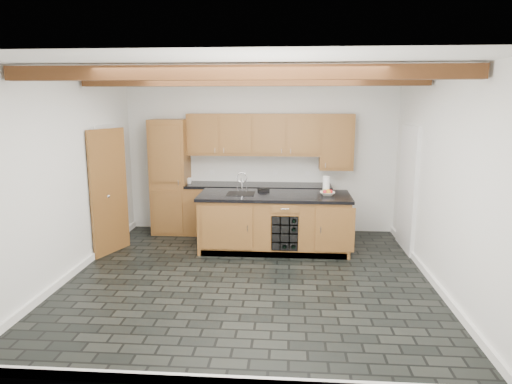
% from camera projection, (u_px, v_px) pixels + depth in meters
% --- Properties ---
extents(ground, '(5.00, 5.00, 0.00)m').
position_uv_depth(ground, '(249.00, 278.00, 6.35)').
color(ground, black).
rests_on(ground, ground).
extents(room_shell, '(5.01, 5.00, 5.00)m').
position_uv_depth(room_shell, '(246.00, 164.00, 6.58)').
color(room_shell, white).
rests_on(room_shell, ground).
extents(back_cabinetry, '(3.65, 0.62, 2.20)m').
position_uv_depth(back_cabinetry, '(239.00, 181.00, 8.37)').
color(back_cabinetry, '#8F5D2E').
rests_on(back_cabinetry, ground).
extents(island, '(2.48, 0.96, 0.93)m').
position_uv_depth(island, '(275.00, 222.00, 7.49)').
color(island, '#8F5D2E').
rests_on(island, ground).
extents(faucet, '(0.45, 0.40, 0.34)m').
position_uv_depth(faucet, '(241.00, 191.00, 7.48)').
color(faucet, black).
rests_on(faucet, island).
extents(kitchen_scale, '(0.21, 0.15, 0.06)m').
position_uv_depth(kitchen_scale, '(264.00, 190.00, 7.67)').
color(kitchen_scale, black).
rests_on(kitchen_scale, island).
extents(fruit_bowl, '(0.24, 0.24, 0.06)m').
position_uv_depth(fruit_bowl, '(327.00, 194.00, 7.32)').
color(fruit_bowl, silver).
rests_on(fruit_bowl, island).
extents(fruit_cluster, '(0.16, 0.17, 0.07)m').
position_uv_depth(fruit_cluster, '(327.00, 192.00, 7.31)').
color(fruit_cluster, red).
rests_on(fruit_cluster, fruit_bowl).
extents(paper_towel, '(0.11, 0.11, 0.29)m').
position_uv_depth(paper_towel, '(326.00, 185.00, 7.45)').
color(paper_towel, white).
rests_on(paper_towel, island).
extents(mug, '(0.13, 0.13, 0.10)m').
position_uv_depth(mug, '(189.00, 181.00, 8.38)').
color(mug, white).
rests_on(mug, back_cabinetry).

